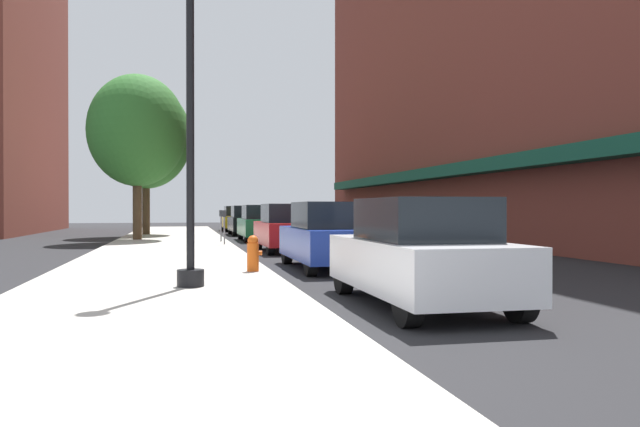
{
  "coord_description": "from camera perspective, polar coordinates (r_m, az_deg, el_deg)",
  "views": [
    {
      "loc": [
        0.44,
        -5.08,
        1.5
      ],
      "look_at": [
        5.47,
        17.75,
        1.31
      ],
      "focal_mm": 35.31,
      "sensor_mm": 36.0,
      "label": 1
    }
  ],
  "objects": [
    {
      "name": "parking_meter_near",
      "position": [
        24.49,
        -8.66,
        -0.84
      ],
      "size": [
        0.14,
        0.09,
        1.31
      ],
      "color": "slate",
      "rests_on": "sidewalk_slab"
    },
    {
      "name": "sidewalk_slab",
      "position": [
        24.13,
        -13.48,
        -2.98
      ],
      "size": [
        4.8,
        50.0,
        0.12
      ],
      "primitive_type": "cube",
      "color": "#B7B2A8",
      "rests_on": "ground"
    },
    {
      "name": "car_red",
      "position": [
        21.85,
        -3.05,
        -1.36
      ],
      "size": [
        1.8,
        4.3,
        1.66
      ],
      "rotation": [
        0.0,
        0.0,
        -0.03
      ],
      "color": "black",
      "rests_on": "ground"
    },
    {
      "name": "car_black",
      "position": [
        35.66,
        -6.7,
        -0.66
      ],
      "size": [
        1.8,
        4.3,
        1.66
      ],
      "rotation": [
        0.0,
        0.0,
        0.01
      ],
      "color": "black",
      "rests_on": "ground"
    },
    {
      "name": "car_white",
      "position": [
        9.74,
        9.05,
        -3.63
      ],
      "size": [
        1.8,
        4.3,
        1.66
      ],
      "rotation": [
        0.0,
        0.0,
        0.0
      ],
      "color": "black",
      "rests_on": "ground"
    },
    {
      "name": "tree_mid",
      "position": [
        34.94,
        -15.5,
        6.65
      ],
      "size": [
        4.77,
        4.77,
        7.92
      ],
      "color": "#4C3823",
      "rests_on": "sidewalk_slab"
    },
    {
      "name": "parking_meter_far",
      "position": [
        26.62,
        -8.96,
        -0.73
      ],
      "size": [
        0.14,
        0.09,
        1.31
      ],
      "color": "slate",
      "rests_on": "sidewalk_slab"
    },
    {
      "name": "car_green",
      "position": [
        29.1,
        -5.4,
        -0.91
      ],
      "size": [
        1.8,
        4.3,
        1.66
      ],
      "rotation": [
        0.0,
        0.0,
        -0.03
      ],
      "color": "black",
      "rests_on": "ground"
    },
    {
      "name": "fire_hydrant",
      "position": [
        13.92,
        -6.09,
        -3.59
      ],
      "size": [
        0.33,
        0.26,
        0.79
      ],
      "color": "#E05614",
      "rests_on": "sidewalk_slab"
    },
    {
      "name": "tree_near",
      "position": [
        29.47,
        -16.24,
        7.21
      ],
      "size": [
        4.34,
        4.34,
        7.37
      ],
      "color": "#4C3823",
      "rests_on": "sidewalk_slab"
    },
    {
      "name": "car_blue",
      "position": [
        15.56,
        0.81,
        -2.09
      ],
      "size": [
        1.8,
        4.3,
        1.66
      ],
      "rotation": [
        0.0,
        0.0,
        0.03
      ],
      "color": "black",
      "rests_on": "ground"
    },
    {
      "name": "ground_plane",
      "position": [
        23.4,
        -3.66,
        -3.22
      ],
      "size": [
        90.0,
        90.0,
        0.0
      ],
      "primitive_type": "plane",
      "color": "#232326"
    },
    {
      "name": "lamppost",
      "position": [
        11.47,
        -11.68,
        8.98
      ],
      "size": [
        0.48,
        0.48,
        5.9
      ],
      "color": "black",
      "rests_on": "sidewalk_slab"
    },
    {
      "name": "car_yellow",
      "position": [
        41.84,
        -7.55,
        -0.49
      ],
      "size": [
        1.8,
        4.3,
        1.66
      ],
      "rotation": [
        0.0,
        0.0,
        0.03
      ],
      "color": "black",
      "rests_on": "ground"
    }
  ]
}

